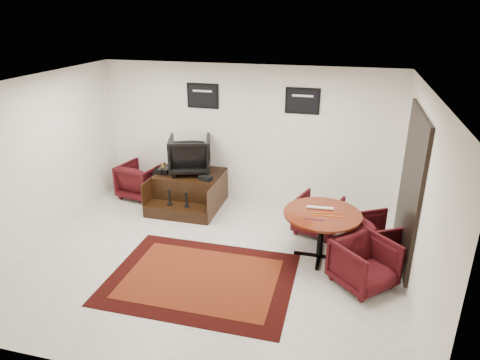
% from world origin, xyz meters
% --- Properties ---
extents(ground, '(6.00, 6.00, 0.00)m').
position_xyz_m(ground, '(0.00, 0.00, 0.00)').
color(ground, beige).
rests_on(ground, ground).
extents(room_shell, '(6.02, 5.02, 2.81)m').
position_xyz_m(room_shell, '(0.41, 0.12, 1.79)').
color(room_shell, white).
rests_on(room_shell, ground).
extents(area_rug, '(2.74, 2.05, 0.01)m').
position_xyz_m(area_rug, '(0.05, -0.55, 0.01)').
color(area_rug, black).
rests_on(area_rug, ground).
extents(shine_podium, '(1.32, 1.36, 0.68)m').
position_xyz_m(shine_podium, '(-1.05, 1.86, 0.31)').
color(shine_podium, black).
rests_on(shine_podium, ground).
extents(shine_chair, '(0.98, 0.95, 0.82)m').
position_xyz_m(shine_chair, '(-1.05, 2.00, 1.09)').
color(shine_chair, black).
rests_on(shine_chair, shine_podium).
extents(shoes_pair, '(0.23, 0.29, 0.11)m').
position_xyz_m(shoes_pair, '(-1.54, 1.82, 0.73)').
color(shoes_pair, black).
rests_on(shoes_pair, shine_podium).
extents(polish_kit, '(0.28, 0.22, 0.08)m').
position_xyz_m(polish_kit, '(-0.60, 1.65, 0.72)').
color(polish_kit, black).
rests_on(polish_kit, shine_podium).
extents(umbrella_black, '(0.31, 0.12, 0.83)m').
position_xyz_m(umbrella_black, '(-1.80, 1.67, 0.41)').
color(umbrella_black, black).
rests_on(umbrella_black, ground).
extents(umbrella_hooked, '(0.32, 0.12, 0.87)m').
position_xyz_m(umbrella_hooked, '(-1.81, 1.79, 0.43)').
color(umbrella_hooked, black).
rests_on(umbrella_hooked, ground).
extents(armchair_side, '(0.92, 0.88, 0.81)m').
position_xyz_m(armchair_side, '(-2.20, 2.01, 0.41)').
color(armchair_side, black).
rests_on(armchair_side, ground).
extents(meeting_table, '(1.22, 1.22, 0.80)m').
position_xyz_m(meeting_table, '(1.72, 0.51, 0.71)').
color(meeting_table, '#401209').
rests_on(meeting_table, ground).
extents(table_chair_back, '(0.90, 0.87, 0.75)m').
position_xyz_m(table_chair_back, '(1.61, 1.37, 0.37)').
color(table_chair_back, black).
rests_on(table_chair_back, ground).
extents(table_chair_window, '(0.95, 0.96, 0.74)m').
position_xyz_m(table_chair_window, '(2.63, 0.82, 0.37)').
color(table_chair_window, black).
rests_on(table_chair_window, ground).
extents(table_chair_corner, '(1.05, 1.05, 0.79)m').
position_xyz_m(table_chair_corner, '(2.39, -0.09, 0.40)').
color(table_chair_corner, black).
rests_on(table_chair_corner, ground).
extents(paper_roll, '(0.42, 0.07, 0.05)m').
position_xyz_m(paper_roll, '(1.67, 0.64, 0.83)').
color(paper_roll, silver).
rests_on(paper_roll, meeting_table).
extents(table_clutter, '(0.57, 0.35, 0.01)m').
position_xyz_m(table_clutter, '(1.77, 0.42, 0.81)').
color(table_clutter, orange).
rests_on(table_clutter, meeting_table).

